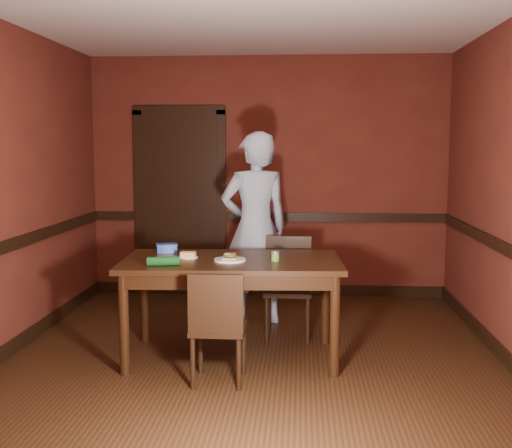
# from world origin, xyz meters

# --- Properties ---
(floor) EXTENTS (4.00, 4.50, 0.01)m
(floor) POSITION_xyz_m (0.00, 0.00, 0.00)
(floor) COLOR black
(floor) RESTS_ON ground
(ceiling) EXTENTS (4.00, 4.50, 0.01)m
(ceiling) POSITION_xyz_m (0.00, 0.00, 2.70)
(ceiling) COLOR silver
(ceiling) RESTS_ON ground
(wall_back) EXTENTS (4.00, 0.02, 2.70)m
(wall_back) POSITION_xyz_m (0.00, 2.25, 1.35)
(wall_back) COLOR #5C251B
(wall_back) RESTS_ON ground
(wall_front) EXTENTS (4.00, 0.02, 2.70)m
(wall_front) POSITION_xyz_m (0.00, -2.25, 1.35)
(wall_front) COLOR #5C251B
(wall_front) RESTS_ON ground
(wall_left) EXTENTS (0.02, 4.50, 2.70)m
(wall_left) POSITION_xyz_m (-2.00, 0.00, 1.35)
(wall_left) COLOR #5C251B
(wall_left) RESTS_ON ground
(dado_back) EXTENTS (4.00, 0.03, 0.10)m
(dado_back) POSITION_xyz_m (0.00, 2.23, 0.90)
(dado_back) COLOR black
(dado_back) RESTS_ON ground
(dado_left) EXTENTS (0.03, 4.50, 0.10)m
(dado_left) POSITION_xyz_m (-1.99, 0.00, 0.90)
(dado_left) COLOR black
(dado_left) RESTS_ON ground
(dado_right) EXTENTS (0.03, 4.50, 0.10)m
(dado_right) POSITION_xyz_m (1.99, 0.00, 0.90)
(dado_right) COLOR black
(dado_right) RESTS_ON ground
(baseboard_back) EXTENTS (4.00, 0.03, 0.12)m
(baseboard_back) POSITION_xyz_m (0.00, 2.23, 0.06)
(baseboard_back) COLOR black
(baseboard_back) RESTS_ON ground
(baseboard_left) EXTENTS (0.03, 4.50, 0.12)m
(baseboard_left) POSITION_xyz_m (-1.99, 0.00, 0.06)
(baseboard_left) COLOR black
(baseboard_left) RESTS_ON ground
(baseboard_right) EXTENTS (0.03, 4.50, 0.12)m
(baseboard_right) POSITION_xyz_m (1.99, 0.00, 0.06)
(baseboard_right) COLOR black
(baseboard_right) RESTS_ON ground
(door) EXTENTS (1.05, 0.07, 2.20)m
(door) POSITION_xyz_m (-1.00, 2.22, 1.09)
(door) COLOR black
(door) RESTS_ON ground
(dining_table) EXTENTS (1.77, 1.05, 0.81)m
(dining_table) POSITION_xyz_m (-0.17, 0.01, 0.40)
(dining_table) COLOR black
(dining_table) RESTS_ON floor
(chair_far) EXTENTS (0.42, 0.42, 0.89)m
(chair_far) POSITION_xyz_m (0.27, 0.60, 0.44)
(chair_far) COLOR black
(chair_far) RESTS_ON floor
(chair_near) EXTENTS (0.39, 0.39, 0.83)m
(chair_near) POSITION_xyz_m (-0.21, -0.52, 0.41)
(chair_near) COLOR black
(chair_near) RESTS_ON floor
(person) EXTENTS (0.78, 0.65, 1.84)m
(person) POSITION_xyz_m (-0.06, 1.07, 0.92)
(person) COLOR #A4BCD8
(person) RESTS_ON floor
(sandwich_plate) EXTENTS (0.25, 0.25, 0.06)m
(sandwich_plate) POSITION_xyz_m (-0.18, -0.07, 0.83)
(sandwich_plate) COLOR white
(sandwich_plate) RESTS_ON dining_table
(sauce_jar) EXTENTS (0.07, 0.07, 0.08)m
(sauce_jar) POSITION_xyz_m (0.18, -0.05, 0.85)
(sauce_jar) COLOR #61963D
(sauce_jar) RESTS_ON dining_table
(cheese_saucer) EXTENTS (0.16, 0.16, 0.05)m
(cheese_saucer) POSITION_xyz_m (-0.53, 0.04, 0.83)
(cheese_saucer) COLOR white
(cheese_saucer) RESTS_ON dining_table
(food_tub) EXTENTS (0.20, 0.17, 0.07)m
(food_tub) POSITION_xyz_m (-0.75, 0.29, 0.85)
(food_tub) COLOR blue
(food_tub) RESTS_ON dining_table
(wrapped_veg) EXTENTS (0.25, 0.11, 0.07)m
(wrapped_veg) POSITION_xyz_m (-0.65, -0.31, 0.84)
(wrapped_veg) COLOR #114819
(wrapped_veg) RESTS_ON dining_table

